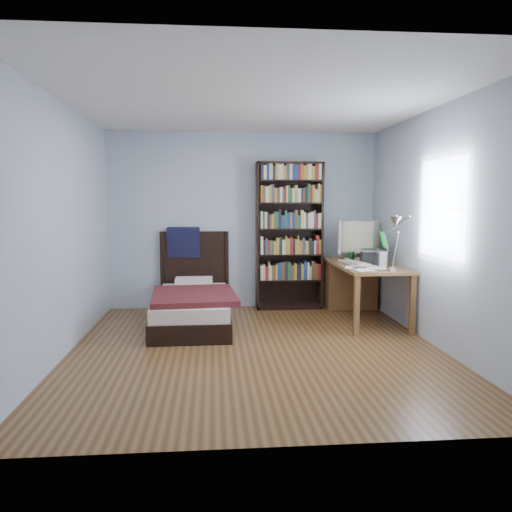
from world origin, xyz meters
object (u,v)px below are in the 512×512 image
(crt_monitor, at_px, (359,237))
(speaker, at_px, (382,259))
(keyboard, at_px, (355,263))
(bed, at_px, (193,303))
(bookshelf, at_px, (289,236))
(desk_lamp, at_px, (395,227))
(desk, at_px, (353,281))
(soda_can, at_px, (352,256))
(laptop, at_px, (372,254))

(crt_monitor, relative_size, speaker, 3.44)
(keyboard, height_order, bed, bed)
(bookshelf, distance_m, bed, 1.74)
(desk_lamp, xyz_separation_m, bed, (-2.18, 1.06, -0.99))
(desk, distance_m, bed, 2.26)
(keyboard, xyz_separation_m, bed, (-2.05, 0.05, -0.49))
(bookshelf, bearing_deg, desk, -17.48)
(desk, height_order, soda_can, soda_can)
(keyboard, height_order, speaker, speaker)
(desk, bearing_deg, bed, -166.69)
(laptop, xyz_separation_m, speaker, (-0.00, -0.36, -0.02))
(keyboard, bearing_deg, speaker, -65.07)
(speaker, bearing_deg, bed, 166.45)
(laptop, distance_m, soda_can, 0.32)
(crt_monitor, xyz_separation_m, laptop, (0.03, -0.49, -0.18))
(desk_lamp, distance_m, soda_can, 1.41)
(laptop, bearing_deg, crt_monitor, 93.78)
(desk_lamp, relative_size, bed, 0.32)
(bed, bearing_deg, crt_monitor, 12.83)
(desk, distance_m, soda_can, 0.46)
(desk, relative_size, keyboard, 3.45)
(laptop, bearing_deg, speaker, -90.20)
(soda_can, distance_m, bookshelf, 0.95)
(keyboard, relative_size, bed, 0.25)
(laptop, xyz_separation_m, soda_can, (-0.20, 0.24, -0.05))
(bookshelf, bearing_deg, soda_can, -34.45)
(laptop, distance_m, bookshelf, 1.25)
(keyboard, distance_m, bed, 2.10)
(speaker, distance_m, soda_can, 0.64)
(crt_monitor, xyz_separation_m, speaker, (0.03, -0.85, -0.21))
(keyboard, bearing_deg, bed, 162.09)
(crt_monitor, distance_m, soda_can, 0.38)
(laptop, relative_size, bookshelf, 0.21)
(laptop, bearing_deg, bed, -179.32)
(soda_can, height_order, bed, bed)
(soda_can, relative_size, bed, 0.07)
(desk_lamp, height_order, speaker, desk_lamp)
(desk_lamp, height_order, bookshelf, bookshelf)
(desk, distance_m, bookshelf, 1.10)
(crt_monitor, bearing_deg, keyboard, -111.35)
(keyboard, relative_size, speaker, 2.60)
(laptop, bearing_deg, bookshelf, 141.59)
(desk, height_order, bookshelf, bookshelf)
(desk, bearing_deg, speaker, -83.32)
(speaker, distance_m, bed, 2.39)
(crt_monitor, bearing_deg, bookshelf, 163.53)
(laptop, distance_m, bed, 2.37)
(keyboard, distance_m, speaker, 0.39)
(bookshelf, bearing_deg, crt_monitor, -16.47)
(desk, relative_size, bed, 0.86)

